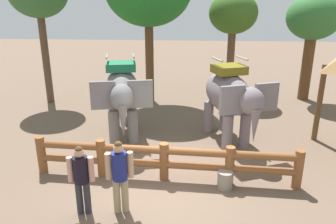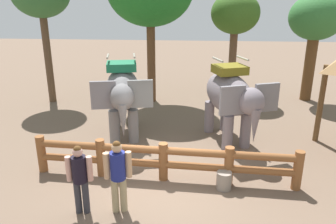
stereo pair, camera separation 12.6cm
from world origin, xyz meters
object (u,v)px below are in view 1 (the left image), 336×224
object	(u,v)px
tourist_woman_in_black	(81,175)
tourist_man_in_blue	(120,172)
elephant_near_left	(122,93)
feed_bucket	(225,180)
tree_back_center	(233,15)
tree_deep_back	(313,20)
log_fence	(164,159)
elephant_center	(230,96)

from	to	relation	value
tourist_woman_in_black	tourist_man_in_blue	size ratio (longest dim) A/B	0.95
elephant_near_left	tourist_man_in_blue	world-z (taller)	elephant_near_left
tourist_man_in_blue	feed_bucket	size ratio (longest dim) A/B	3.74
tree_back_center	tree_deep_back	xyz separation A→B (m)	(3.50, -0.29, -0.19)
tourist_man_in_blue	tree_back_center	xyz separation A→B (m)	(3.36, 9.62, 2.82)
log_fence	elephant_center	xyz separation A→B (m)	(1.95, 2.68, 0.97)
tree_deep_back	elephant_near_left	bearing A→B (deg)	-146.74
tourist_woman_in_black	tree_deep_back	size ratio (longest dim) A/B	0.34
tree_deep_back	tourist_man_in_blue	bearing A→B (deg)	-126.31
tourist_woman_in_black	feed_bucket	bearing A→B (deg)	21.12
elephant_near_left	tourist_woman_in_black	world-z (taller)	elephant_near_left
tourist_woman_in_black	tree_back_center	xyz separation A→B (m)	(4.19, 9.74, 2.88)
feed_bucket	tree_deep_back	bearing A→B (deg)	61.61
elephant_center	tree_deep_back	xyz separation A→B (m)	(4.06, 5.18, 2.07)
elephant_center	tree_deep_back	distance (m)	6.90
elephant_near_left	tree_back_center	size ratio (longest dim) A/B	0.69
tourist_woman_in_black	log_fence	bearing A→B (deg)	43.30
log_fence	feed_bucket	xyz separation A→B (m)	(1.58, -0.32, -0.37)
tourist_man_in_blue	tree_deep_back	bearing A→B (deg)	53.69
log_fence	tourist_woman_in_black	bearing A→B (deg)	-136.70
elephant_center	tourist_man_in_blue	bearing A→B (deg)	-124.02
log_fence	elephant_near_left	xyz separation A→B (m)	(-1.65, 2.84, 0.97)
elephant_center	tree_back_center	distance (m)	5.95
feed_bucket	tourist_man_in_blue	bearing A→B (deg)	-154.80
log_fence	tree_back_center	world-z (taller)	tree_back_center
elephant_near_left	tree_back_center	world-z (taller)	tree_back_center
log_fence	tree_back_center	size ratio (longest dim) A/B	1.45
elephant_center	elephant_near_left	bearing A→B (deg)	177.48
elephant_near_left	tourist_woman_in_black	distance (m)	4.47
tree_deep_back	feed_bucket	world-z (taller)	tree_deep_back
elephant_center	tree_back_center	xyz separation A→B (m)	(0.56, 5.47, 2.26)
elephant_near_left	elephant_center	world-z (taller)	elephant_near_left
tree_back_center	tree_deep_back	size ratio (longest dim) A/B	1.02
elephant_near_left	tree_deep_back	size ratio (longest dim) A/B	0.70
tourist_woman_in_black	feed_bucket	size ratio (longest dim) A/B	3.55
elephant_near_left	tree_back_center	bearing A→B (deg)	51.93
elephant_center	tree_deep_back	bearing A→B (deg)	51.95
tourist_man_in_blue	feed_bucket	distance (m)	2.80
tourist_man_in_blue	tourist_woman_in_black	bearing A→B (deg)	-172.11
elephant_center	tree_back_center	bearing A→B (deg)	84.16
log_fence	tree_deep_back	world-z (taller)	tree_deep_back
feed_bucket	log_fence	bearing A→B (deg)	168.44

